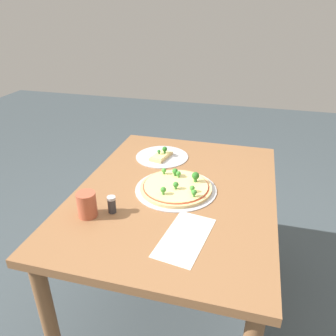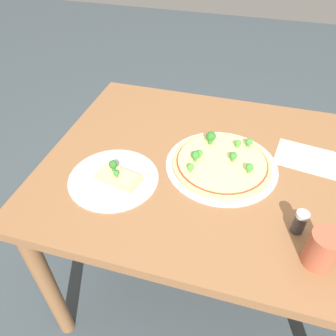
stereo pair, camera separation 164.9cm
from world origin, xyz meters
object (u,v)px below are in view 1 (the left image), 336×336
at_px(pizza_tray_whole, 176,187).
at_px(condiment_shaker, 112,204).
at_px(pizza_tray_slice, 162,156).
at_px(dining_table, 176,207).
at_px(drinking_cup, 87,205).

height_order(pizza_tray_whole, condiment_shaker, condiment_shaker).
distance_m(pizza_tray_whole, pizza_tray_slice, 0.35).
relative_size(dining_table, drinking_cup, 11.30).
xyz_separation_m(dining_table, pizza_tray_whole, (-0.00, -0.00, 0.11)).
xyz_separation_m(drinking_cup, condiment_shaker, (-0.05, 0.08, -0.02)).
distance_m(dining_table, pizza_tray_whole, 0.11).
bearing_deg(drinking_cup, condiment_shaker, 119.02).
distance_m(dining_table, condiment_shaker, 0.35).
distance_m(pizza_tray_slice, condiment_shaker, 0.56).
relative_size(dining_table, condiment_shaker, 16.10).
bearing_deg(pizza_tray_slice, drinking_cup, -12.77).
bearing_deg(drinking_cup, pizza_tray_whole, 134.98).
distance_m(drinking_cup, condiment_shaker, 0.10).
bearing_deg(dining_table, pizza_tray_slice, -153.54).
xyz_separation_m(dining_table, drinking_cup, (0.29, -0.29, 0.15)).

